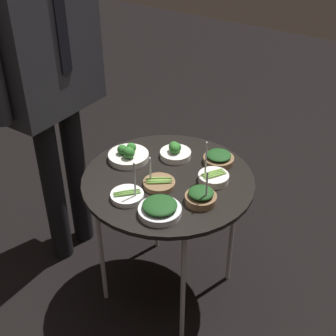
% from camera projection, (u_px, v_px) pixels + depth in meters
% --- Properties ---
extents(ground_plane, '(8.00, 8.00, 0.00)m').
position_uv_depth(ground_plane, '(168.00, 287.00, 2.27)').
color(ground_plane, black).
extents(serving_cart, '(0.71, 0.71, 0.65)m').
position_uv_depth(serving_cart, '(168.00, 186.00, 1.93)').
color(serving_cart, black).
rests_on(serving_cart, ground_plane).
extents(bowl_broccoli_near_rim, '(0.14, 0.14, 0.07)m').
position_uv_depth(bowl_broccoli_near_rim, '(175.00, 152.00, 2.02)').
color(bowl_broccoli_near_rim, silver).
rests_on(bowl_broccoli_near_rim, serving_cart).
extents(bowl_asparagus_back_left, '(0.13, 0.13, 0.12)m').
position_uv_depth(bowl_asparagus_back_left, '(159.00, 183.00, 1.86)').
color(bowl_asparagus_back_left, brown).
rests_on(bowl_asparagus_back_left, serving_cart).
extents(bowl_spinach_center, '(0.12, 0.12, 0.16)m').
position_uv_depth(bowl_spinach_center, '(201.00, 197.00, 1.76)').
color(bowl_spinach_center, brown).
rests_on(bowl_spinach_center, serving_cart).
extents(bowl_spinach_front_left, '(0.16, 0.16, 0.06)m').
position_uv_depth(bowl_spinach_front_left, '(160.00, 209.00, 1.71)').
color(bowl_spinach_front_left, silver).
rests_on(bowl_spinach_front_left, serving_cart).
extents(bowl_asparagus_front_right, '(0.13, 0.13, 0.17)m').
position_uv_depth(bowl_asparagus_front_right, '(127.00, 195.00, 1.79)').
color(bowl_asparagus_front_right, white).
rests_on(bowl_asparagus_front_right, serving_cart).
extents(bowl_broccoli_mid_right, '(0.18, 0.18, 0.08)m').
position_uv_depth(bowl_broccoli_mid_right, '(128.00, 155.00, 2.01)').
color(bowl_broccoli_mid_right, silver).
rests_on(bowl_broccoli_mid_right, serving_cart).
extents(bowl_spinach_mid_left, '(0.13, 0.13, 0.05)m').
position_uv_depth(bowl_spinach_mid_left, '(219.00, 158.00, 1.99)').
color(bowl_spinach_mid_left, brown).
rests_on(bowl_spinach_mid_left, serving_cart).
extents(bowl_asparagus_far_rim, '(0.12, 0.12, 0.18)m').
position_uv_depth(bowl_asparagus_far_rim, '(213.00, 177.00, 1.88)').
color(bowl_asparagus_far_rim, silver).
rests_on(bowl_asparagus_far_rim, serving_cart).
extents(waiter_figure, '(0.61, 0.23, 1.64)m').
position_uv_depth(waiter_figure, '(47.00, 59.00, 1.94)').
color(waiter_figure, black).
rests_on(waiter_figure, ground_plane).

